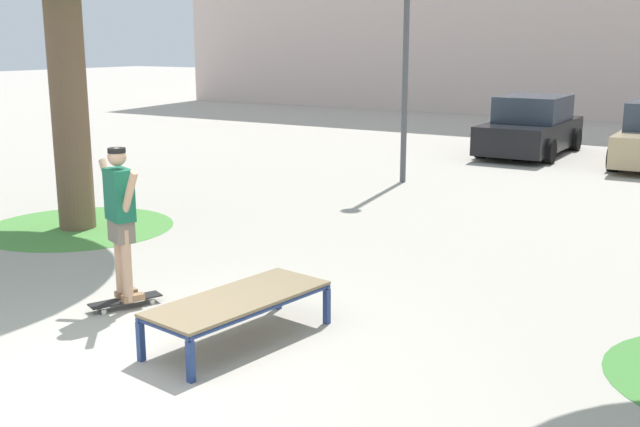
# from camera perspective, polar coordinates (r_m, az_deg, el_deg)

# --- Properties ---
(ground_plane) EXTENTS (120.00, 120.00, 0.00)m
(ground_plane) POSITION_cam_1_polar(r_m,az_deg,el_deg) (7.31, -13.58, -10.88)
(ground_plane) COLOR #B2AA9E
(skate_box) EXTENTS (1.03, 1.99, 0.46)m
(skate_box) POSITION_cam_1_polar(r_m,az_deg,el_deg) (7.51, -6.08, -6.53)
(skate_box) COLOR navy
(skate_box) RESTS_ON ground
(skateboard) EXTENTS (0.49, 0.82, 0.09)m
(skateboard) POSITION_cam_1_polar(r_m,az_deg,el_deg) (8.77, -14.34, -6.32)
(skateboard) COLOR black
(skateboard) RESTS_ON ground
(skater) EXTENTS (0.95, 0.46, 1.69)m
(skater) POSITION_cam_1_polar(r_m,az_deg,el_deg) (8.51, -14.70, 0.02)
(skater) COLOR tan
(skater) RESTS_ON skateboard
(grass_patch_near_left) EXTENTS (2.97, 2.97, 0.01)m
(grass_patch_near_left) POSITION_cam_1_polar(r_m,az_deg,el_deg) (12.66, -17.64, -0.98)
(grass_patch_near_left) COLOR #519342
(grass_patch_near_left) RESTS_ON ground
(car_black) EXTENTS (1.95, 4.22, 1.50)m
(car_black) POSITION_cam_1_polar(r_m,az_deg,el_deg) (20.58, 15.51, 6.22)
(car_black) COLOR black
(car_black) RESTS_ON ground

